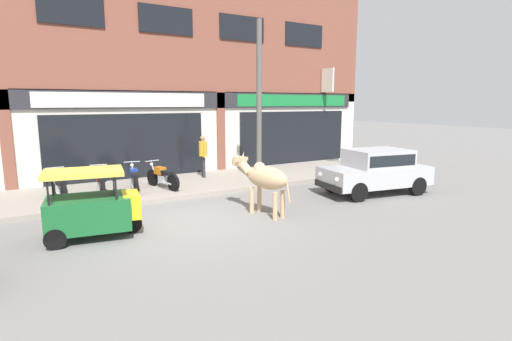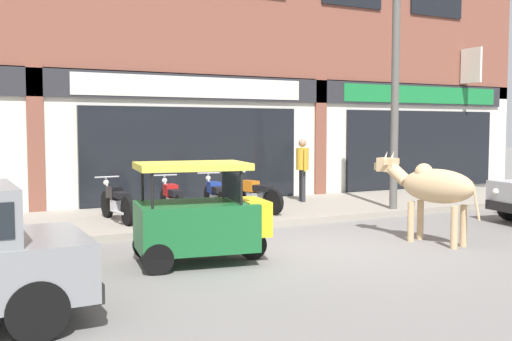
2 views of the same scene
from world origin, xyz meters
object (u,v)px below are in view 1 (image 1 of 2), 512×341
(motorcycle_0, at_px, (60,186))
(motorcycle_3, at_px, (162,177))
(auto_rickshaw, at_px, (92,208))
(motorcycle_1, at_px, (101,183))
(cow, at_px, (264,178))
(utility_pole, at_px, (259,104))
(car_1, at_px, (376,169))
(pedestrian, at_px, (203,152))
(motorcycle_2, at_px, (134,179))

(motorcycle_0, distance_m, motorcycle_3, 3.08)
(auto_rickshaw, distance_m, motorcycle_1, 3.68)
(cow, relative_size, utility_pole, 0.38)
(cow, distance_m, auto_rickshaw, 4.25)
(utility_pole, bearing_deg, motorcycle_0, 169.33)
(auto_rickshaw, distance_m, utility_pole, 6.80)
(utility_pole, bearing_deg, auto_rickshaw, -156.80)
(auto_rickshaw, distance_m, motorcycle_0, 3.71)
(auto_rickshaw, distance_m, motorcycle_3, 4.55)
(car_1, distance_m, auto_rickshaw, 8.68)
(car_1, height_order, motorcycle_0, car_1)
(pedestrian, bearing_deg, motorcycle_0, -168.79)
(pedestrian, relative_size, utility_pole, 0.29)
(motorcycle_1, height_order, motorcycle_3, same)
(car_1, xyz_separation_m, motorcycle_2, (-6.79, 3.94, -0.29))
(auto_rickshaw, xyz_separation_m, motorcycle_1, (0.84, 3.58, -0.14))
(car_1, xyz_separation_m, motorcycle_1, (-7.83, 3.82, -0.29))
(cow, height_order, utility_pole, utility_pole)
(motorcycle_3, bearing_deg, pedestrian, 29.09)
(car_1, height_order, motorcycle_1, car_1)
(car_1, bearing_deg, pedestrian, 128.43)
(motorcycle_2, xyz_separation_m, pedestrian, (2.87, 0.99, 0.60))
(motorcycle_2, distance_m, motorcycle_3, 0.91)
(motorcycle_3, bearing_deg, car_1, -33.07)
(car_1, bearing_deg, cow, -177.15)
(cow, relative_size, auto_rickshaw, 1.02)
(pedestrian, bearing_deg, motorcycle_2, -160.96)
(cow, xyz_separation_m, motorcycle_1, (-3.37, 4.04, -0.48))
(motorcycle_3, relative_size, utility_pole, 0.32)
(pedestrian, height_order, utility_pole, utility_pole)
(car_1, xyz_separation_m, motorcycle_3, (-5.89, 3.84, -0.29))
(motorcycle_3, bearing_deg, motorcycle_2, 173.24)
(motorcycle_2, xyz_separation_m, utility_pole, (4.02, -1.18, 2.38))
(motorcycle_1, xyz_separation_m, pedestrian, (3.92, 1.12, 0.60))
(motorcycle_0, xyz_separation_m, utility_pole, (6.20, -1.17, 2.38))
(utility_pole, bearing_deg, cow, -119.51)
(motorcycle_2, distance_m, pedestrian, 3.10)
(car_1, bearing_deg, auto_rickshaw, 178.45)
(car_1, height_order, pedestrian, pedestrian)
(car_1, height_order, utility_pole, utility_pole)
(car_1, bearing_deg, motorcycle_3, 146.93)
(motorcycle_0, distance_m, pedestrian, 5.19)
(car_1, xyz_separation_m, motorcycle_0, (-8.97, 3.93, -0.29))
(motorcycle_0, bearing_deg, car_1, -23.67)
(car_1, relative_size, utility_pole, 0.68)
(motorcycle_3, relative_size, pedestrian, 1.11)
(car_1, relative_size, pedestrian, 2.36)
(motorcycle_1, relative_size, motorcycle_3, 1.02)
(car_1, distance_m, motorcycle_2, 7.86)
(cow, height_order, pedestrian, pedestrian)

